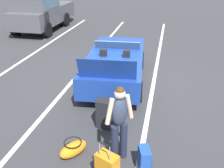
% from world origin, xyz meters
% --- Properties ---
extents(ground_plane, '(80.00, 80.00, 0.00)m').
position_xyz_m(ground_plane, '(0.00, 0.00, 0.00)').
color(ground_plane, '#333335').
extents(lot_line_near, '(18.00, 0.12, 0.01)m').
position_xyz_m(lot_line_near, '(0.00, -1.29, 0.00)').
color(lot_line_near, silver).
rests_on(lot_line_near, ground_plane).
extents(lot_line_mid, '(18.00, 0.12, 0.01)m').
position_xyz_m(lot_line_mid, '(0.00, 1.41, 0.00)').
color(lot_line_mid, silver).
rests_on(lot_line_mid, ground_plane).
extents(lot_line_far, '(18.00, 0.12, 0.01)m').
position_xyz_m(lot_line_far, '(0.00, 4.11, 0.00)').
color(lot_line_far, silver).
rests_on(lot_line_far, ground_plane).
extents(convertible_car, '(4.29, 2.15, 1.53)m').
position_xyz_m(convertible_car, '(0.20, 0.02, 0.59)').
color(convertible_car, navy).
rests_on(convertible_car, ground_plane).
extents(suitcase_large_black, '(0.34, 0.50, 0.74)m').
position_xyz_m(suitcase_large_black, '(-2.64, -0.35, 0.37)').
color(suitcase_large_black, black).
rests_on(suitcase_large_black, ground_plane).
extents(suitcase_medium_bright, '(0.38, 0.46, 0.92)m').
position_xyz_m(suitcase_medium_bright, '(-4.29, -0.77, 0.31)').
color(suitcase_medium_bright, orange).
rests_on(suitcase_medium_bright, ground_plane).
extents(suitcase_small_carryon, '(0.39, 0.30, 0.50)m').
position_xyz_m(suitcase_small_carryon, '(-3.84, -1.39, 0.25)').
color(suitcase_small_carryon, '#1E479E').
rests_on(suitcase_small_carryon, ground_plane).
extents(duffel_bag, '(0.70, 0.61, 0.34)m').
position_xyz_m(duffel_bag, '(-3.76, 0.09, 0.16)').
color(duffel_bag, orange).
rests_on(duffel_bag, ground_plane).
extents(traveler_person, '(0.44, 0.53, 1.65)m').
position_xyz_m(traveler_person, '(-3.64, -0.85, 0.93)').
color(traveler_person, '#1E2338').
rests_on(traveler_person, ground_plane).
extents(parked_pickup_truck_near, '(5.04, 2.15, 2.10)m').
position_xyz_m(parked_pickup_truck_near, '(5.70, 5.58, 1.11)').
color(parked_pickup_truck_near, '#4C4C51').
rests_on(parked_pickup_truck_near, ground_plane).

